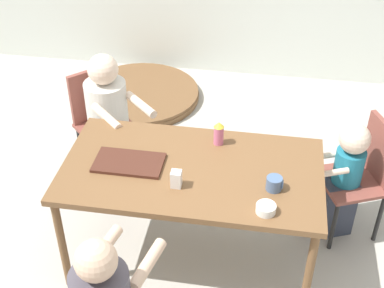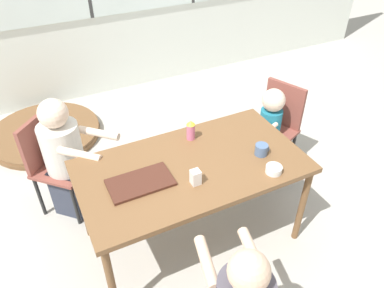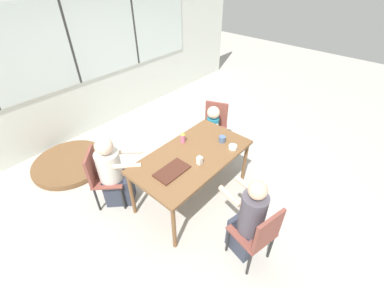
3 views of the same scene
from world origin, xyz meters
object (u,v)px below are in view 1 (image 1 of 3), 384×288
Objects in this scene: person_man_blue_shirt at (111,127)px; milk_carton_small at (176,179)px; coffee_mug at (275,184)px; bowl_white_shallow at (266,209)px; chair_for_toddler at (365,170)px; sippy_cup at (219,133)px; person_toddler at (343,181)px; chair_for_man_blue_shirt at (100,114)px; folded_table_stack at (140,94)px.

person_man_blue_shirt reaches higher than milk_carton_small.
bowl_white_shallow is (-0.04, -0.20, -0.02)m from coffee_mug.
coffee_mug is (-0.61, -0.58, 0.28)m from chair_for_toddler.
sippy_cup is 0.68m from bowl_white_shallow.
person_man_blue_shirt reaches higher than person_toddler.
milk_carton_small is (0.68, -0.90, 0.32)m from person_man_blue_shirt.
sippy_cup reaches higher than milk_carton_small.
bowl_white_shallow is (0.52, -0.14, -0.03)m from milk_carton_small.
person_toddler is 8.53× the size of milk_carton_small.
bowl_white_shallow is at bearing 93.43° from person_man_blue_shirt.
person_man_blue_shirt is 1.17m from milk_carton_small.
person_toddler is 0.94m from bowl_white_shallow.
coffee_mug is 0.20m from bowl_white_shallow.
coffee_mug is (1.36, -0.95, 0.28)m from chair_for_man_blue_shirt.
person_man_blue_shirt is 1.62m from bowl_white_shallow.
chair_for_man_blue_shirt and chair_for_toddler have the same top height.
sippy_cup is at bearing 104.66° from chair_for_man_blue_shirt.
bowl_white_shallow is 2.71m from folded_table_stack.
bowl_white_shallow is at bearing -60.62° from sippy_cup.
bowl_white_shallow is (0.33, -0.59, -0.06)m from sippy_cup.
person_man_blue_shirt is at bearing 56.77° from person_toddler.
person_man_blue_shirt reaches higher than folded_table_stack.
folded_table_stack is at bearing 110.26° from milk_carton_small.
chair_for_man_blue_shirt is 1.20m from folded_table_stack.
chair_for_man_blue_shirt is at bearing 138.93° from bowl_white_shallow.
person_toddler is 1.24m from milk_carton_small.
milk_carton_small is at bearing 82.36° from chair_for_man_blue_shirt.
folded_table_stack is (-1.81, 1.54, -0.40)m from person_toddler.
sippy_cup is (0.99, -0.56, 0.32)m from chair_for_man_blue_shirt.
coffee_mug is at bearing -56.86° from folded_table_stack.
bowl_white_shallow is (1.20, -1.04, 0.29)m from person_man_blue_shirt.
chair_for_toddler is 0.96× the size of person_toddler.
folded_table_stack is (-0.78, 2.12, -0.76)m from milk_carton_small.
person_toddler is at bearing 29.58° from milk_carton_small.
chair_for_man_blue_shirt is at bearing 56.54° from chair_for_toddler.
person_man_blue_shirt is 1.20× the size of person_toddler.
person_toddler is 2.41m from folded_table_stack.
sippy_cup is 0.50m from milk_carton_small.
person_man_blue_shirt is 10.24× the size of milk_carton_small.
bowl_white_shallow is at bearing 117.48° from chair_for_toddler.
milk_carton_small is at bearing -173.42° from coffee_mug.
chair_for_toddler is 8.22× the size of milk_carton_small.
sippy_cup is at bearing 107.15° from person_man_blue_shirt.
chair_for_toddler is 8.80× the size of coffee_mug.
folded_table_stack is at bearing 123.14° from coffee_mug.
milk_carton_small is at bearing -69.74° from folded_table_stack.
milk_carton_small is at bearing 96.84° from person_toddler.
chair_for_toddler reaches higher than coffee_mug.
person_toddler is at bearing -40.31° from folded_table_stack.
sippy_cup is (-0.98, -0.19, 0.32)m from chair_for_toddler.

